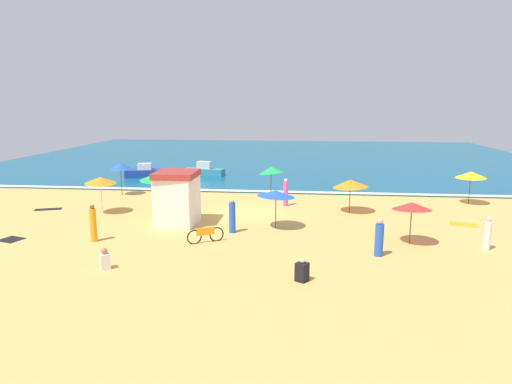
% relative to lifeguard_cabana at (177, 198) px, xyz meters
% --- Properties ---
extents(ground_plane, '(60.00, 60.00, 0.00)m').
position_rel_lifeguard_cabana_xyz_m(ground_plane, '(3.56, 2.75, -1.48)').
color(ground_plane, '#E0A856').
extents(ocean_water, '(60.00, 44.00, 0.10)m').
position_rel_lifeguard_cabana_xyz_m(ocean_water, '(3.56, 30.75, -1.43)').
color(ocean_water, '#0F567A').
rests_on(ocean_water, ground_plane).
extents(wave_breaker_foam, '(57.00, 0.70, 0.01)m').
position_rel_lifeguard_cabana_xyz_m(wave_breaker_foam, '(3.56, 9.05, -1.38)').
color(wave_breaker_foam, white).
rests_on(wave_breaker_foam, ocean_water).
extents(lifeguard_cabana, '(2.17, 2.37, 2.92)m').
position_rel_lifeguard_cabana_xyz_m(lifeguard_cabana, '(0.00, 0.00, 0.00)').
color(lifeguard_cabana, white).
rests_on(lifeguard_cabana, ground_plane).
extents(beach_umbrella_0, '(2.53, 2.53, 2.27)m').
position_rel_lifeguard_cabana_xyz_m(beach_umbrella_0, '(-5.14, 1.81, 0.54)').
color(beach_umbrella_0, silver).
rests_on(beach_umbrella_0, ground_plane).
extents(beach_umbrella_1, '(2.98, 2.98, 2.39)m').
position_rel_lifeguard_cabana_xyz_m(beach_umbrella_1, '(-2.04, 2.91, 0.62)').
color(beach_umbrella_1, silver).
rests_on(beach_umbrella_1, ground_plane).
extents(beach_umbrella_2, '(2.50, 2.48, 2.07)m').
position_rel_lifeguard_cabana_xyz_m(beach_umbrella_2, '(9.59, 3.67, 0.29)').
color(beach_umbrella_2, '#4C3823').
rests_on(beach_umbrella_2, ground_plane).
extents(beach_umbrella_3, '(2.50, 2.50, 2.19)m').
position_rel_lifeguard_cabana_xyz_m(beach_umbrella_3, '(17.55, 6.70, 0.47)').
color(beach_umbrella_3, '#4C3823').
rests_on(beach_umbrella_3, ground_plane).
extents(beach_umbrella_4, '(2.65, 2.64, 2.10)m').
position_rel_lifeguard_cabana_xyz_m(beach_umbrella_4, '(5.37, -0.28, 0.40)').
color(beach_umbrella_4, '#4C3823').
rests_on(beach_umbrella_4, ground_plane).
extents(beach_umbrella_5, '(2.01, 2.03, 2.07)m').
position_rel_lifeguard_cabana_xyz_m(beach_umbrella_5, '(11.80, -2.26, 0.35)').
color(beach_umbrella_5, '#4C3823').
rests_on(beach_umbrella_5, ground_plane).
extents(beach_umbrella_6, '(2.30, 2.28, 2.39)m').
position_rel_lifeguard_cabana_xyz_m(beach_umbrella_6, '(4.61, 6.65, 0.58)').
color(beach_umbrella_6, '#4C3823').
rests_on(beach_umbrella_6, ground_plane).
extents(beach_umbrella_7, '(1.70, 1.71, 2.36)m').
position_rel_lifeguard_cabana_xyz_m(beach_umbrella_7, '(-6.13, 7.11, 0.63)').
color(beach_umbrella_7, '#4C3823').
rests_on(beach_umbrella_7, ground_plane).
extents(parked_bicycle, '(1.61, 0.96, 0.76)m').
position_rel_lifeguard_cabana_xyz_m(parked_bicycle, '(2.21, -3.06, -1.10)').
color(parked_bicycle, black).
rests_on(parked_bicycle, ground_plane).
extents(beachgoer_0, '(0.56, 0.56, 0.90)m').
position_rel_lifeguard_cabana_xyz_m(beachgoer_0, '(6.79, -7.24, -1.10)').
color(beachgoer_0, black).
rests_on(beachgoer_0, ground_plane).
extents(beachgoer_1, '(0.35, 0.35, 1.81)m').
position_rel_lifeguard_cabana_xyz_m(beachgoer_1, '(-3.14, -3.44, -0.62)').
color(beachgoer_1, orange).
rests_on(beachgoer_1, ground_plane).
extents(beachgoer_2, '(0.53, 0.53, 1.69)m').
position_rel_lifeguard_cabana_xyz_m(beachgoer_2, '(10.08, -4.11, -0.69)').
color(beachgoer_2, blue).
rests_on(beachgoer_2, ground_plane).
extents(beachgoer_3, '(0.36, 0.36, 1.78)m').
position_rel_lifeguard_cabana_xyz_m(beachgoer_3, '(3.22, -1.29, -0.64)').
color(beachgoer_3, blue).
rests_on(beachgoer_3, ground_plane).
extents(beachgoer_4, '(0.42, 0.42, 1.78)m').
position_rel_lifeguard_cabana_xyz_m(beachgoer_4, '(5.68, 4.99, -0.63)').
color(beachgoer_4, '#D84CA5').
rests_on(beachgoer_4, ground_plane).
extents(beachgoer_5, '(0.51, 0.51, 0.87)m').
position_rel_lifeguard_cabana_xyz_m(beachgoer_5, '(-1.04, -6.84, -1.10)').
color(beachgoer_5, white).
rests_on(beachgoer_5, ground_plane).
extents(beachgoer_6, '(0.36, 0.36, 1.55)m').
position_rel_lifeguard_cabana_xyz_m(beachgoer_6, '(15.05, -2.78, -0.75)').
color(beachgoer_6, white).
rests_on(beachgoer_6, ground_plane).
extents(beach_towel_1, '(1.28, 1.19, 0.01)m').
position_rel_lifeguard_cabana_xyz_m(beach_towel_1, '(-7.28, -3.62, -1.47)').
color(beach_towel_1, black).
rests_on(beach_towel_1, ground_plane).
extents(beach_towel_2, '(1.59, 1.19, 0.01)m').
position_rel_lifeguard_cabana_xyz_m(beach_towel_2, '(15.50, 1.52, -1.47)').
color(beach_towel_2, orange).
rests_on(beach_towel_2, ground_plane).
extents(beach_towel_3, '(1.69, 1.09, 0.01)m').
position_rel_lifeguard_cabana_xyz_m(beach_towel_3, '(-8.98, 2.43, -1.47)').
color(beach_towel_3, black).
rests_on(beach_towel_3, ground_plane).
extents(small_boat_0, '(3.55, 1.96, 1.20)m').
position_rel_lifeguard_cabana_xyz_m(small_boat_0, '(-7.03, 14.35, -0.96)').
color(small_boat_0, navy).
rests_on(small_boat_0, ocean_water).
extents(small_boat_1, '(3.76, 1.66, 1.23)m').
position_rel_lifeguard_cabana_xyz_m(small_boat_1, '(-2.07, 15.89, -0.97)').
color(small_boat_1, teal).
rests_on(small_boat_1, ocean_water).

